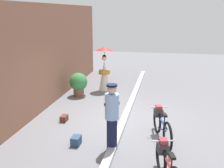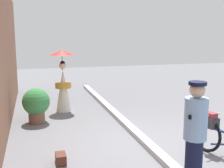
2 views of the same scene
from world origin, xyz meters
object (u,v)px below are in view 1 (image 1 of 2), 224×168
object	(u,v)px
person_with_parasol	(104,69)
backpack_on_pavement	(76,141)
bicycle_far_side	(167,166)
backpack_spare	(64,118)
potted_plant_by_door	(79,83)
person_officer	(112,116)
bicycle_near_officer	(161,124)

from	to	relation	value
person_with_parasol	backpack_on_pavement	bearing A→B (deg)	-175.37
bicycle_far_side	backpack_spare	world-z (taller)	bicycle_far_side
person_with_parasol	potted_plant_by_door	size ratio (longest dim) A/B	1.99
person_officer	person_with_parasol	distance (m)	5.36
bicycle_near_officer	bicycle_far_side	size ratio (longest dim) A/B	0.99
bicycle_far_side	person_with_parasol	bearing A→B (deg)	22.88
bicycle_near_officer	backpack_spare	world-z (taller)	bicycle_near_officer
bicycle_far_side	person_officer	xyz separation A→B (m)	(1.24, 1.35, 0.47)
bicycle_near_officer	bicycle_far_side	distance (m)	2.05
person_with_parasol	backpack_spare	distance (m)	3.81
bicycle_near_officer	person_with_parasol	bearing A→B (deg)	30.25
bicycle_far_side	person_with_parasol	world-z (taller)	person_with_parasol
bicycle_near_officer	backpack_spare	bearing A→B (deg)	77.15
bicycle_far_side	person_officer	world-z (taller)	person_officer
person_officer	potted_plant_by_door	distance (m)	4.72
bicycle_near_officer	backpack_spare	xyz separation A→B (m)	(0.69, 3.02, -0.34)
potted_plant_by_door	person_with_parasol	bearing A→B (deg)	-38.91
person_officer	person_with_parasol	world-z (taller)	person_with_parasol
person_with_parasol	potted_plant_by_door	bearing A→B (deg)	141.09
person_officer	person_with_parasol	xyz separation A→B (m)	(5.19, 1.37, 0.02)
person_with_parasol	backpack_spare	bearing A→B (deg)	172.81
bicycle_near_officer	backpack_on_pavement	bearing A→B (deg)	109.23
backpack_spare	bicycle_far_side	bearing A→B (deg)	-130.72
potted_plant_by_door	backpack_on_pavement	size ratio (longest dim) A/B	3.06
person_with_parasol	backpack_spare	xyz separation A→B (m)	(-3.69, 0.47, -0.83)
backpack_spare	person_with_parasol	bearing A→B (deg)	-7.19
backpack_on_pavement	backpack_spare	bearing A→B (deg)	31.52
backpack_spare	person_officer	bearing A→B (deg)	-129.14
person_with_parasol	backpack_spare	world-z (taller)	person_with_parasol
bicycle_near_officer	backpack_on_pavement	size ratio (longest dim) A/B	5.72
person_officer	potted_plant_by_door	size ratio (longest dim) A/B	1.77
bicycle_far_side	potted_plant_by_door	world-z (taller)	potted_plant_by_door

